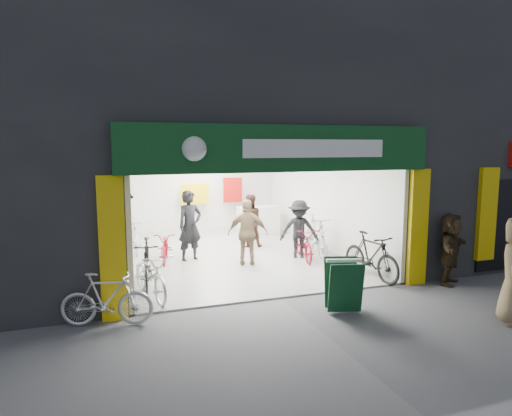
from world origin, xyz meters
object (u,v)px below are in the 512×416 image
parked_bike (107,299)px  sandwich_board (343,284)px  bike_left_front (151,275)px  bike_right_front (371,256)px

parked_bike → sandwich_board: bearing=-85.5°
parked_bike → sandwich_board: sandwich_board is taller
bike_left_front → sandwich_board: sandwich_board is taller
bike_right_front → parked_bike: (-5.89, -0.90, -0.07)m
parked_bike → bike_left_front: bearing=-21.1°
bike_right_front → sandwich_board: 2.34m
bike_left_front → sandwich_board: bearing=-42.6°
sandwich_board → bike_right_front: bearing=60.6°
bike_right_front → parked_bike: 5.95m
bike_left_front → parked_bike: size_ratio=1.16×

